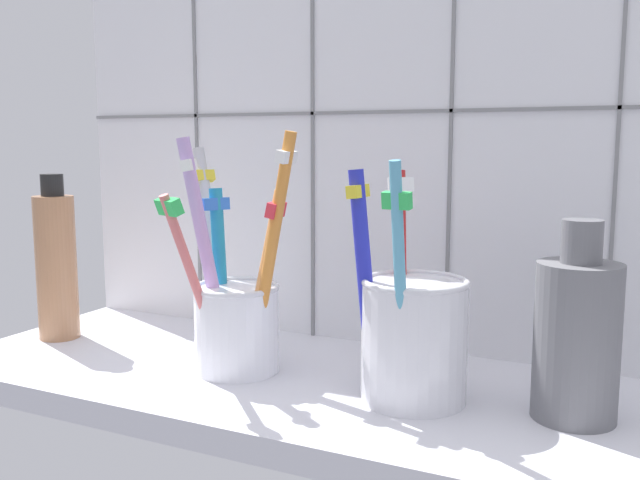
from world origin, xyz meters
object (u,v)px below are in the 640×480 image
at_px(ceramic_vase, 577,336).
at_px(soap_bottle, 55,264).
at_px(toothbrush_cup_left, 235,310).
at_px(toothbrush_cup_right, 412,333).

xyz_separation_m(ceramic_vase, soap_bottle, (-0.45, -0.01, 0.01)).
distance_m(toothbrush_cup_left, ceramic_vase, 0.26).
distance_m(toothbrush_cup_right, soap_bottle, 0.35).
height_order(toothbrush_cup_left, toothbrush_cup_right, toothbrush_cup_left).
bearing_deg(ceramic_vase, soap_bottle, -178.96).
relative_size(toothbrush_cup_left, ceramic_vase, 1.43).
xyz_separation_m(toothbrush_cup_right, soap_bottle, (-0.35, 0.01, 0.02)).
distance_m(toothbrush_cup_left, soap_bottle, 0.20).
bearing_deg(ceramic_vase, toothbrush_cup_left, -176.79).
bearing_deg(soap_bottle, ceramic_vase, 1.04).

